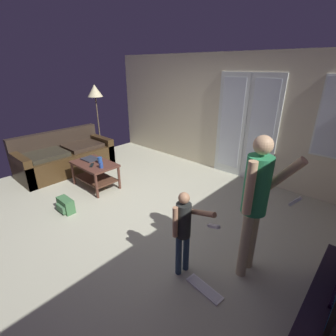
{
  "coord_description": "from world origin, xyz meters",
  "views": [
    {
      "loc": [
        2.73,
        -2.27,
        2.26
      ],
      "look_at": [
        0.75,
        -0.08,
        1.02
      ],
      "focal_mm": 26.18,
      "sensor_mm": 36.0,
      "label": 1
    }
  ],
  "objects": [
    {
      "name": "tv_stand",
      "position": [
        2.8,
        -0.2,
        0.23
      ],
      "size": [
        0.4,
        1.43,
        0.45
      ],
      "color": "black",
      "rests_on": "ground_plane"
    },
    {
      "name": "floor_lamp",
      "position": [
        -2.87,
        1.21,
        1.6
      ],
      "size": [
        0.37,
        0.37,
        1.82
      ],
      "color": "#302D28",
      "rests_on": "ground_plane"
    },
    {
      "name": "leather_couch",
      "position": [
        -2.54,
        0.04,
        0.31
      ],
      "size": [
        0.93,
        2.03,
        0.87
      ],
      "color": "#3A2915",
      "rests_on": "ground_plane"
    },
    {
      "name": "cup_by_laptop",
      "position": [
        -1.22,
        0.13,
        0.56
      ],
      "size": [
        0.09,
        0.09,
        0.12
      ],
      "primitive_type": "cylinder",
      "color": "#244E98",
      "rests_on": "coffee_table"
    },
    {
      "name": "ground_plane",
      "position": [
        0.0,
        0.0,
        -0.01
      ],
      "size": [
        6.33,
        5.04,
        0.02
      ],
      "primitive_type": "cube",
      "color": "#AFAE95"
    },
    {
      "name": "wall_back_with_doors",
      "position": [
        0.11,
        2.48,
        1.25
      ],
      "size": [
        6.33,
        0.09,
        2.54
      ],
      "color": "beige",
      "rests_on": "ground_plane"
    },
    {
      "name": "laptop_closed",
      "position": [
        -1.53,
        0.1,
        0.52
      ],
      "size": [
        0.33,
        0.28,
        0.03
      ],
      "primitive_type": "cube",
      "rotation": [
        0.0,
        0.0,
        0.06
      ],
      "color": "#2E3139",
      "rests_on": "coffee_table"
    },
    {
      "name": "cup_near_edge",
      "position": [
        -0.99,
        0.01,
        0.56
      ],
      "size": [
        0.07,
        0.07,
        0.12
      ],
      "primitive_type": "cylinder",
      "color": "#264698",
      "rests_on": "coffee_table"
    },
    {
      "name": "loose_keyboard",
      "position": [
        1.72,
        -0.55,
        0.01
      ],
      "size": [
        0.45,
        0.18,
        0.02
      ],
      "color": "white",
      "rests_on": "ground_plane"
    },
    {
      "name": "coffee_table",
      "position": [
        -1.3,
        0.05,
        0.37
      ],
      "size": [
        0.92,
        0.57,
        0.5
      ],
      "color": "#512E23",
      "rests_on": "ground_plane"
    },
    {
      "name": "person_child",
      "position": [
        1.38,
        -0.51,
        0.64
      ],
      "size": [
        0.51,
        0.28,
        1.05
      ],
      "color": "#293E56",
      "rests_on": "ground_plane"
    },
    {
      "name": "tv_remote_black",
      "position": [
        -1.22,
        -0.06,
        0.51
      ],
      "size": [
        0.16,
        0.15,
        0.02
      ],
      "primitive_type": "cube",
      "rotation": [
        0.0,
        0.0,
        -0.74
      ],
      "color": "black",
      "rests_on": "coffee_table"
    },
    {
      "name": "person_adult",
      "position": [
        1.92,
        0.01,
        0.99
      ],
      "size": [
        0.53,
        0.45,
        1.65
      ],
      "color": "tan",
      "rests_on": "ground_plane"
    },
    {
      "name": "backpack",
      "position": [
        -0.88,
        -0.82,
        0.12
      ],
      "size": [
        0.34,
        0.19,
        0.23
      ],
      "color": "#3D6D40",
      "rests_on": "ground_plane"
    }
  ]
}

